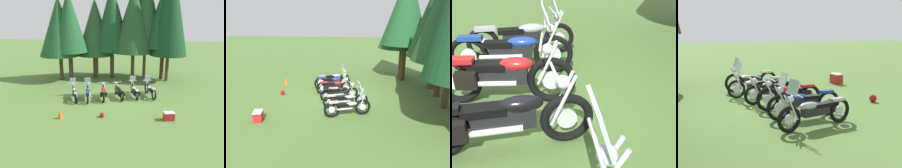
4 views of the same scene
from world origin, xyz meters
TOP-DOWN VIEW (x-y plane):
  - ground_plane at (0.00, 0.00)m, footprint 80.00×80.00m
  - motorcycle_0 at (-2.64, -0.66)m, footprint 1.13×2.24m
  - motorcycle_1 at (-1.68, -0.58)m, footprint 0.76×2.33m
  - motorcycle_2 at (-0.61, -0.39)m, footprint 0.85×2.21m
  - motorcycle_3 at (0.47, -0.00)m, footprint 0.98×2.10m

SIDE VIEW (x-z plane):
  - ground_plane at x=0.00m, z-range 0.00..0.00m
  - motorcycle_3 at x=0.47m, z-range -0.06..0.94m
  - motorcycle_0 at x=-2.64m, z-range -0.21..1.15m
  - motorcycle_2 at x=-0.61m, z-range -0.04..0.99m
  - motorcycle_1 at x=-1.68m, z-range -0.21..1.18m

